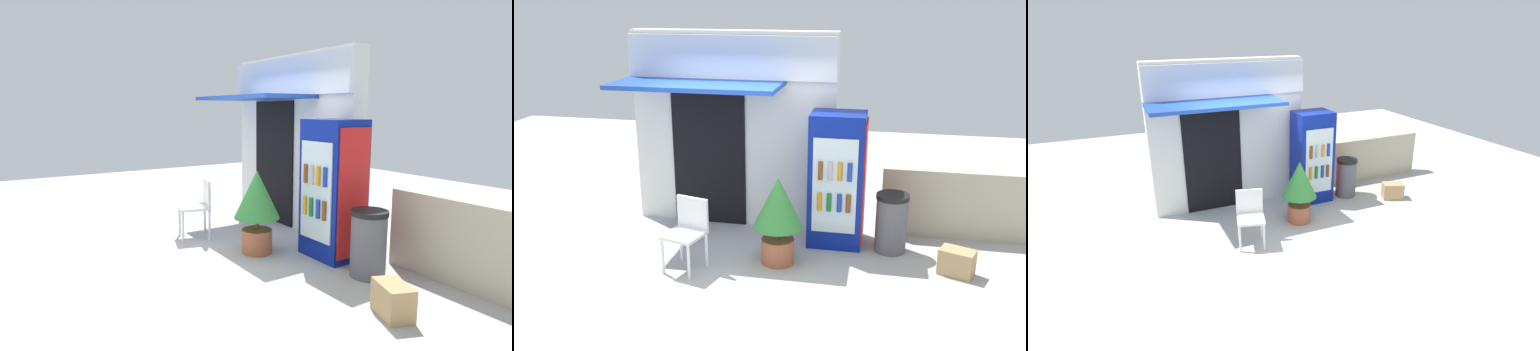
# 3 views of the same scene
# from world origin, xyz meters

# --- Properties ---
(ground) EXTENTS (16.00, 16.00, 0.00)m
(ground) POSITION_xyz_m (0.00, 0.00, 0.00)
(ground) COLOR #B2B2AD
(storefront_building) EXTENTS (2.94, 1.23, 2.80)m
(storefront_building) POSITION_xyz_m (-0.42, 1.66, 1.48)
(storefront_building) COLOR silver
(storefront_building) RESTS_ON ground
(drink_cooler) EXTENTS (0.73, 0.63, 1.81)m
(drink_cooler) POSITION_xyz_m (1.15, 1.18, 0.91)
(drink_cooler) COLOR navy
(drink_cooler) RESTS_ON ground
(plastic_chair) EXTENTS (0.53, 0.54, 0.89)m
(plastic_chair) POSITION_xyz_m (-0.56, 0.05, 0.53)
(plastic_chair) COLOR white
(plastic_chair) RESTS_ON ground
(potted_plant_near_shop) EXTENTS (0.62, 0.62, 1.14)m
(potted_plant_near_shop) POSITION_xyz_m (0.49, 0.42, 0.69)
(potted_plant_near_shop) COLOR #AD5B3D
(potted_plant_near_shop) RESTS_ON ground
(trash_bin) EXTENTS (0.43, 0.43, 0.79)m
(trash_bin) POSITION_xyz_m (1.89, 1.06, 0.40)
(trash_bin) COLOR #595960
(trash_bin) RESTS_ON ground
(stone_boundary_wall) EXTENTS (2.37, 0.22, 0.97)m
(stone_boundary_wall) POSITION_xyz_m (2.92, 1.72, 0.48)
(stone_boundary_wall) COLOR #B7AD93
(stone_boundary_wall) RESTS_ON ground
(cardboard_box) EXTENTS (0.47, 0.39, 0.32)m
(cardboard_box) POSITION_xyz_m (2.69, 0.54, 0.16)
(cardboard_box) COLOR tan
(cardboard_box) RESTS_ON ground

